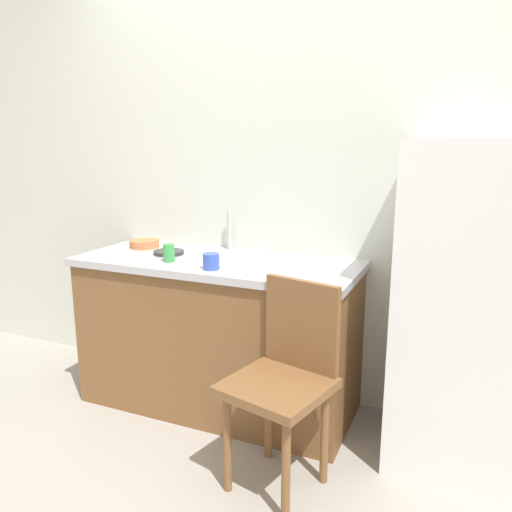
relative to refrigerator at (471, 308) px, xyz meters
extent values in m
plane|color=#9E998E|center=(-1.04, -0.66, -0.74)|extent=(8.00, 8.00, 0.00)
cube|color=silver|center=(-1.04, 0.34, 0.57)|extent=(4.80, 0.10, 2.62)
cube|color=brown|center=(-1.28, -0.01, -0.34)|extent=(1.50, 0.60, 0.81)
cube|color=#B7B7BC|center=(-1.28, -0.01, 0.09)|extent=(1.54, 0.64, 0.04)
cylinder|color=#B7B7BC|center=(-1.33, 0.24, 0.22)|extent=(0.02, 0.02, 0.23)
cube|color=white|center=(0.00, 0.00, 0.00)|extent=(0.63, 0.59, 1.48)
cylinder|color=brown|center=(-0.90, -0.66, -0.52)|extent=(0.04, 0.04, 0.45)
cylinder|color=brown|center=(-0.61, -0.73, -0.52)|extent=(0.04, 0.04, 0.45)
cylinder|color=brown|center=(-0.83, -0.37, -0.52)|extent=(0.04, 0.04, 0.45)
cylinder|color=brown|center=(-0.54, -0.44, -0.52)|extent=(0.04, 0.04, 0.45)
cube|color=brown|center=(-0.72, -0.55, -0.27)|extent=(0.48, 0.48, 0.04)
cube|color=brown|center=(-0.67, -0.37, -0.05)|extent=(0.36, 0.12, 0.40)
cylinder|color=#C67042|center=(-1.82, 0.10, 0.13)|extent=(0.17, 0.17, 0.04)
cylinder|color=#2D2D2D|center=(-1.58, -0.01, 0.12)|extent=(0.17, 0.17, 0.02)
cylinder|color=green|center=(-1.48, -0.16, 0.16)|extent=(0.06, 0.06, 0.10)
cylinder|color=blue|center=(-1.20, -0.21, 0.15)|extent=(0.08, 0.08, 0.08)
camera|label=1|loc=(-0.03, -2.36, 0.73)|focal=35.44mm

